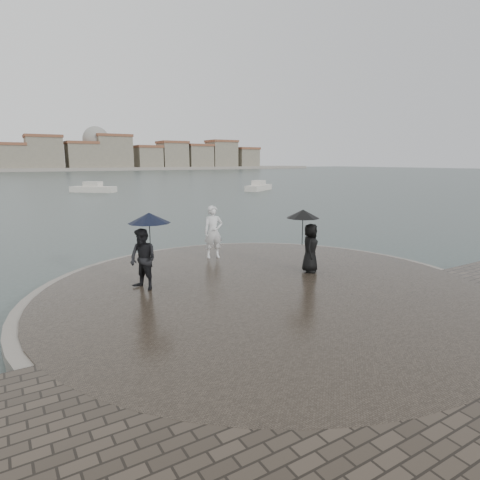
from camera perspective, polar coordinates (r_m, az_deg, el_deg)
ground at (r=8.77m, az=17.18°, el=-14.65°), size 400.00×400.00×0.00m
kerb_ring at (r=11.12m, az=3.53°, el=-7.65°), size 12.50×12.50×0.32m
quay_tip at (r=11.11m, az=3.53°, el=-7.55°), size 11.90×11.90×0.36m
statue at (r=14.16m, az=-3.81°, el=1.16°), size 0.77×0.60×1.85m
visitor_left at (r=10.93m, az=-13.37°, el=-0.91°), size 1.27×1.16×2.04m
visitor_right at (r=12.41m, az=9.63°, el=0.47°), size 1.19×1.03×1.95m
boats at (r=47.00m, az=-18.27°, el=6.53°), size 39.87×13.14×1.50m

